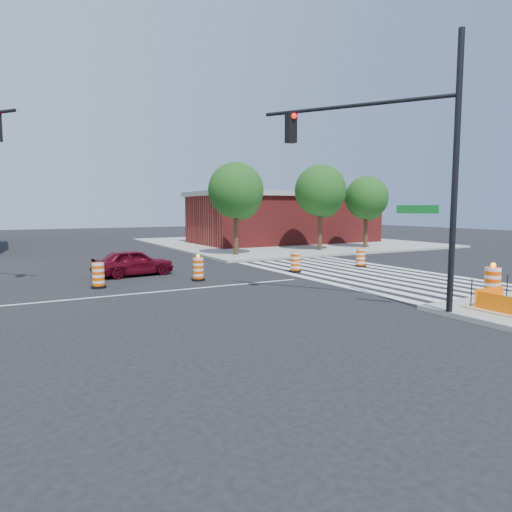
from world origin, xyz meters
The scene contains 15 objects.
ground centered at (0.00, 0.00, 0.00)m, with size 120.00×120.00×0.00m, color black.
sidewalk_ne centered at (18.00, 18.00, 0.07)m, with size 22.00×22.00×0.15m, color gray.
crosswalk_east centered at (10.95, 0.00, 0.01)m, with size 6.75×13.50×0.01m.
lane_centerline centered at (0.00, 0.00, 0.01)m, with size 14.00×0.12×0.01m, color silver.
brick_storefront centered at (18.00, 18.00, 2.32)m, with size 16.50×8.50×4.60m.
red_coupe centered at (0.97, 4.68, 0.64)m, with size 1.52×3.77×1.28m, color #520714.
signal_pole_se centered at (6.15, -6.72, 4.93)m, with size 3.49×5.14×8.04m.
pit_drum centered at (9.84, -7.62, 0.67)m, with size 0.64×0.64×1.25m.
tree_north_c centered at (9.07, 9.92, 4.15)m, with size 3.63×3.63×6.18m.
tree_north_d centered at (15.94, 9.95, 4.25)m, with size 3.73×3.73×6.34m.
tree_north_e centered at (20.42, 10.00, 3.80)m, with size 3.37×3.33×5.66m.
median_drum_2 centered at (-1.10, 2.00, 0.48)m, with size 0.60×0.60×1.02m.
median_drum_3 centered at (3.11, 1.80, 0.49)m, with size 0.60×0.60×1.18m.
median_drum_4 centered at (8.38, 1.94, 0.48)m, with size 0.60×0.60×1.02m.
median_drum_5 centered at (12.63, 1.89, 0.48)m, with size 0.60×0.60×1.02m.
Camera 1 is at (-4.36, -16.92, 3.20)m, focal length 32.00 mm.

